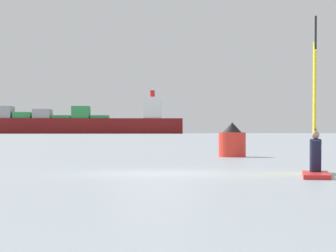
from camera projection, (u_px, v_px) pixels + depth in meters
ground_plane at (157, 174)px, 21.01m from camera, size 4000.00×4000.00×0.00m
windsurfer at (315, 136)px, 20.05m from camera, size 1.66×3.57×4.49m
cargo_ship at (62, 123)px, 610.87m from camera, size 212.94×57.86×37.28m
distant_headland at (280, 122)px, 1491.27m from camera, size 1272.34×300.96×43.88m
channel_buoy at (232, 142)px, 35.44m from camera, size 1.35×1.35×1.71m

